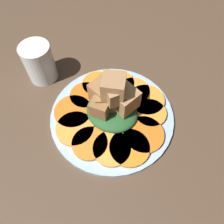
{
  "coord_description": "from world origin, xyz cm",
  "views": [
    {
      "loc": [
        -13.2,
        20.83,
        44.11
      ],
      "look_at": [
        0.0,
        0.0,
        4.1
      ],
      "focal_mm": 35.0,
      "sensor_mm": 36.0,
      "label": 1
    }
  ],
  "objects": [
    {
      "name": "carrot_slice_4",
      "position": [
        -4.63,
        -7.15,
        3.51
      ],
      "size": [
        8.25,
        8.25,
        0.83
      ],
      "primitive_type": "cylinder",
      "color": "orange",
      "rests_on": "plate"
    },
    {
      "name": "carrot_slice_6",
      "position": [
        3.41,
        -7.71,
        3.51
      ],
      "size": [
        8.11,
        8.11,
        0.83
      ],
      "primitive_type": "cylinder",
      "color": "orange",
      "rests_on": "plate"
    },
    {
      "name": "carrot_slice_7",
      "position": [
        7.18,
        -5.1,
        3.51
      ],
      "size": [
        7.39,
        7.39,
        0.83
      ],
      "primitive_type": "cylinder",
      "color": "orange",
      "rests_on": "plate"
    },
    {
      "name": "water_glass",
      "position": [
        20.83,
        -1.02,
        6.68
      ],
      "size": [
        6.99,
        6.99,
        9.36
      ],
      "color": "silver",
      "rests_on": "table_slab"
    },
    {
      "name": "carrot_slice_3",
      "position": [
        -7.0,
        -4.52,
        3.51
      ],
      "size": [
        6.98,
        6.98,
        0.83
      ],
      "primitive_type": "cylinder",
      "color": "orange",
      "rests_on": "plate"
    },
    {
      "name": "center_pile",
      "position": [
        0.25,
        -0.35,
        7.18
      ],
      "size": [
        11.27,
        10.14,
        11.33
      ],
      "color": "#235128",
      "rests_on": "plate"
    },
    {
      "name": "table_slab",
      "position": [
        0.0,
        0.0,
        1.0
      ],
      "size": [
        120.0,
        120.0,
        2.0
      ],
      "primitive_type": "cube",
      "color": "#4C3828",
      "rests_on": "ground"
    },
    {
      "name": "carrot_slice_10",
      "position": [
        4.56,
        7.28,
        3.51
      ],
      "size": [
        8.01,
        8.01,
        0.83
      ],
      "primitive_type": "cylinder",
      "color": "orange",
      "rests_on": "plate"
    },
    {
      "name": "carrot_slice_9",
      "position": [
        7.46,
        4.14,
        3.51
      ],
      "size": [
        8.28,
        8.28,
        0.83
      ],
      "primitive_type": "cylinder",
      "color": "orange",
      "rests_on": "plate"
    },
    {
      "name": "carrot_slice_5",
      "position": [
        -0.96,
        -7.85,
        3.51
      ],
      "size": [
        7.54,
        7.54,
        0.83
      ],
      "primitive_type": "cylinder",
      "color": "orange",
      "rests_on": "plate"
    },
    {
      "name": "plate",
      "position": [
        0.0,
        0.0,
        2.52
      ],
      "size": [
        27.03,
        27.03,
        1.05
      ],
      "color": "#99B7D1",
      "rests_on": "table_slab"
    },
    {
      "name": "carrot_slice_11",
      "position": [
        0.2,
        8.33,
        3.51
      ],
      "size": [
        7.28,
        7.28,
        0.83
      ],
      "primitive_type": "cylinder",
      "color": "orange",
      "rests_on": "plate"
    },
    {
      "name": "carrot_slice_2",
      "position": [
        -8.2,
        0.8,
        3.51
      ],
      "size": [
        8.37,
        8.37,
        0.83
      ],
      "primitive_type": "cylinder",
      "color": "orange",
      "rests_on": "plate"
    },
    {
      "name": "carrot_slice_0",
      "position": [
        -4.33,
        6.88,
        3.51
      ],
      "size": [
        7.63,
        7.63,
        0.83
      ],
      "primitive_type": "cylinder",
      "color": "orange",
      "rests_on": "plate"
    },
    {
      "name": "carrot_slice_8",
      "position": [
        7.72,
        -0.82,
        3.51
      ],
      "size": [
        7.17,
        7.17,
        0.83
      ],
      "primitive_type": "cylinder",
      "color": "orange",
      "rests_on": "plate"
    },
    {
      "name": "fork",
      "position": [
        -1.82,
        -5.02,
        3.3
      ],
      "size": [
        18.44,
        8.77,
        0.4
      ],
      "rotation": [
        0.0,
        0.0,
        -0.38
      ],
      "color": "#B2B2B7",
      "rests_on": "plate"
    },
    {
      "name": "carrot_slice_1",
      "position": [
        -7.19,
        4.87,
        3.51
      ],
      "size": [
        8.11,
        8.11,
        0.83
      ],
      "primitive_type": "cylinder",
      "color": "orange",
      "rests_on": "plate"
    }
  ]
}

